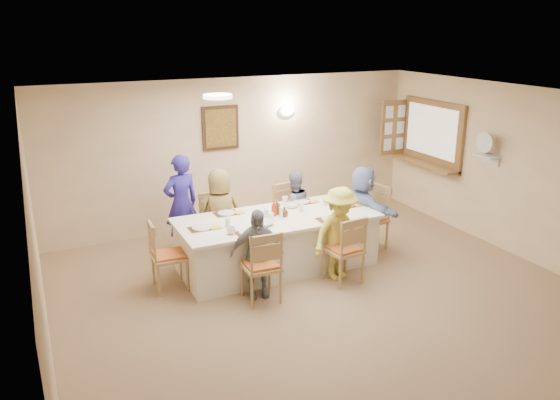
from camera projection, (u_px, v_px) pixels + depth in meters
name	position (u px, v px, depth m)	size (l,w,h in m)	color
ground	(345.00, 313.00, 6.57)	(7.00, 7.00, 0.00)	#8F6E4E
room_walls	(350.00, 193.00, 6.11)	(7.00, 7.00, 7.00)	tan
wall_picture	(220.00, 128.00, 8.90)	(0.62, 0.05, 0.72)	#412416
wall_sconce	(287.00, 111.00, 9.31)	(0.26, 0.09, 0.18)	white
ceiling_light	(218.00, 96.00, 6.69)	(0.36, 0.36, 0.05)	white
serving_hatch	(432.00, 134.00, 9.48)	(0.06, 1.50, 1.15)	brown
hatch_sill	(424.00, 164.00, 9.59)	(0.30, 1.50, 0.05)	brown
shutter_door	(394.00, 128.00, 10.03)	(0.55, 0.04, 1.00)	brown
fan_shelf	(487.00, 156.00, 8.32)	(0.22, 0.36, 0.03)	white
desk_fan	(486.00, 146.00, 8.26)	(0.30, 0.30, 0.28)	#A5A5A8
dining_table	(277.00, 242.00, 7.72)	(2.80, 1.19, 0.76)	white
chair_back_left	(218.00, 224.00, 8.13)	(0.45, 0.45, 0.94)	tan
chair_back_right	(290.00, 213.00, 8.62)	(0.44, 0.44, 0.92)	tan
chair_front_left	(261.00, 265.00, 6.75)	(0.46, 0.46, 0.96)	tan
chair_front_right	(344.00, 248.00, 7.24)	(0.46, 0.46, 0.95)	tan
chair_left_end	(169.00, 255.00, 7.06)	(0.45, 0.45, 0.94)	tan
chair_right_end	(369.00, 218.00, 8.31)	(0.48, 0.48, 1.00)	tan
diner_back_left	(220.00, 214.00, 7.97)	(0.70, 0.49, 1.35)	olive
diner_back_right	(294.00, 208.00, 8.48)	(0.59, 0.47, 1.18)	gray
diner_front_left	(257.00, 253.00, 6.82)	(0.72, 0.41, 1.16)	gray
diner_front_right	(339.00, 234.00, 7.29)	(0.90, 0.61, 1.29)	#E7DB4D
diner_right_end	(363.00, 209.00, 8.21)	(0.50, 1.26, 1.33)	#859ED3
caregiver	(181.00, 204.00, 8.16)	(0.61, 0.46, 1.51)	#2F26A3
placemat_fl	(249.00, 233.00, 6.99)	(0.33, 0.25, 0.01)	#472B19
plate_fl	(249.00, 232.00, 6.99)	(0.25, 0.25, 0.02)	white
napkin_fl	(263.00, 232.00, 7.02)	(0.14, 0.14, 0.01)	yellow
placemat_fr	(330.00, 219.00, 7.48)	(0.35, 0.26, 0.01)	#472B19
plate_fr	(330.00, 219.00, 7.48)	(0.22, 0.22, 0.01)	white
napkin_fr	(343.00, 218.00, 7.51)	(0.15, 0.15, 0.01)	yellow
placemat_bl	(226.00, 213.00, 7.71)	(0.34, 0.25, 0.01)	#472B19
plate_bl	(226.00, 213.00, 7.71)	(0.25, 0.25, 0.02)	white
napkin_bl	(239.00, 212.00, 7.74)	(0.13, 0.13, 0.01)	yellow
placemat_br	(302.00, 202.00, 8.20)	(0.36, 0.27, 0.01)	#472B19
plate_br	(302.00, 202.00, 8.20)	(0.24, 0.24, 0.02)	white
napkin_br	(314.00, 201.00, 8.23)	(0.14, 0.14, 0.01)	yellow
placemat_le	(201.00, 228.00, 7.15)	(0.33, 0.24, 0.01)	#472B19
plate_le	(201.00, 228.00, 7.15)	(0.25, 0.25, 0.02)	white
napkin_le	(216.00, 227.00, 7.18)	(0.15, 0.15, 0.01)	yellow
placemat_re	(346.00, 205.00, 8.05)	(0.37, 0.27, 0.01)	#472B19
plate_re	(346.00, 205.00, 8.05)	(0.22, 0.22, 0.01)	white
napkin_re	(358.00, 204.00, 8.08)	(0.14, 0.14, 0.01)	yellow
teacup_a	(231.00, 231.00, 6.95)	(0.12, 0.12, 0.09)	white
teacup_b	(285.00, 200.00, 8.19)	(0.13, 0.13, 0.09)	white
bowl_a	(266.00, 223.00, 7.26)	(0.28, 0.28, 0.05)	white
bowl_b	(292.00, 205.00, 7.97)	(0.24, 0.24, 0.06)	white
condiment_ketchup	(274.00, 208.00, 7.60)	(0.10, 0.10, 0.23)	red
condiment_brown	(277.00, 207.00, 7.66)	(0.13, 0.13, 0.21)	#513315
condiment_malt	(284.00, 211.00, 7.59)	(0.13, 0.13, 0.14)	#513315
drinking_glass	(266.00, 213.00, 7.56)	(0.07, 0.07, 0.10)	silver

